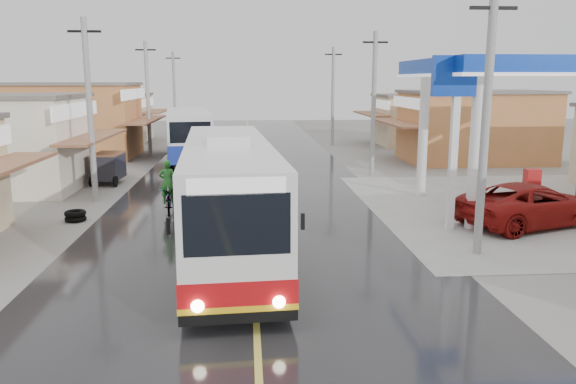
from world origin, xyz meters
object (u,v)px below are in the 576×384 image
at_px(second_bus, 188,134).
at_px(cyclist, 169,195).
at_px(coach_bus, 228,196).
at_px(jeepney, 531,204).
at_px(tricycle_near, 108,166).
at_px(tyre_stack, 75,216).

relative_size(second_bus, cyclist, 4.68).
relative_size(coach_bus, jeepney, 2.13).
bearing_deg(tricycle_near, coach_bus, -57.32).
xyz_separation_m(tricycle_near, tyre_stack, (0.57, -7.96, -0.73)).
distance_m(coach_bus, tricycle_near, 14.11).
bearing_deg(cyclist, second_bus, 85.57).
bearing_deg(tyre_stack, jeepney, -6.35).
xyz_separation_m(second_bus, tricycle_near, (-3.34, -8.42, -0.86)).
bearing_deg(jeepney, coach_bus, 83.25).
height_order(jeepney, tyre_stack, jeepney).
bearing_deg(tyre_stack, coach_bus, -36.44).
relative_size(jeepney, tricycle_near, 2.56).
bearing_deg(cyclist, tricycle_near, 113.66).
height_order(jeepney, tricycle_near, tricycle_near).
distance_m(jeepney, tricycle_near, 20.35).
height_order(coach_bus, tricycle_near, coach_bus).
relative_size(coach_bus, tricycle_near, 5.46).
bearing_deg(second_bus, cyclist, -94.63).
height_order(coach_bus, tyre_stack, coach_bus).
distance_m(coach_bus, tyre_stack, 7.69).
bearing_deg(second_bus, tricycle_near, -118.71).
xyz_separation_m(coach_bus, tricycle_near, (-6.62, 12.43, -0.89)).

